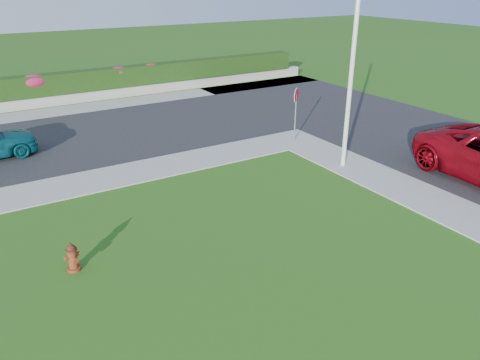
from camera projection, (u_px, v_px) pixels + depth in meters
ground at (288, 312)px, 9.87m from camera, size 120.00×120.00×0.00m
street_right at (469, 153)px, 18.71m from camera, size 8.00×32.00×0.04m
curb_corner at (294, 139)px, 20.24m from camera, size 2.00×2.00×0.04m
sidewalk_beyond at (53, 112)px, 24.26m from camera, size 34.00×2.00×0.04m
retaining_wall at (47, 101)px, 25.32m from camera, size 34.00×0.40×0.60m
hedge at (44, 85)px, 25.06m from camera, size 32.00×0.90×1.10m
fire_hydrant at (73, 257)px, 11.14m from camera, size 0.39×0.37×0.75m
utility_pole at (350, 82)px, 16.19m from camera, size 0.16×0.16×6.24m
stop_sign at (296, 102)px, 19.49m from camera, size 0.52×0.38×2.29m
flower_clump_d at (34, 81)px, 24.66m from camera, size 1.45×0.93×0.73m
flower_clump_e at (119, 72)px, 26.82m from camera, size 1.12×0.72×0.56m
flower_clump_f at (151, 68)px, 27.75m from camera, size 1.04×0.67×0.52m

